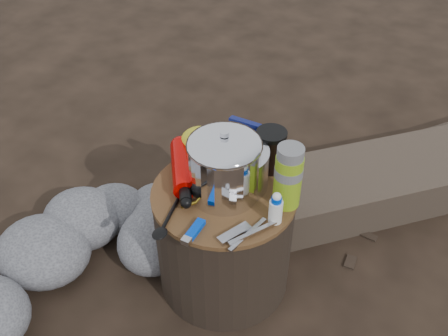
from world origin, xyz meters
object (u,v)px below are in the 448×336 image
at_px(thermos, 288,177).
at_px(log_main, 429,172).
at_px(camping_pot, 224,165).
at_px(stump, 224,238).
at_px(fuel_bottle, 183,168).
at_px(travel_mug, 271,150).

bearing_deg(thermos, log_main, 64.46).
relative_size(log_main, camping_pot, 9.47).
distance_m(stump, fuel_bottle, 0.27).
height_order(camping_pot, fuel_bottle, camping_pot).
relative_size(fuel_bottle, travel_mug, 2.09).
bearing_deg(log_main, stump, -77.69).
bearing_deg(log_main, travel_mug, -80.05).
bearing_deg(stump, fuel_bottle, 176.10).
bearing_deg(camping_pot, stump, -90.30).
bearing_deg(thermos, camping_pot, -167.94).
xyz_separation_m(stump, camping_pot, (0.00, 0.00, 0.30)).
bearing_deg(thermos, fuel_bottle, -174.56).
height_order(stump, fuel_bottle, fuel_bottle).
distance_m(stump, travel_mug, 0.32).
xyz_separation_m(log_main, travel_mug, (-0.45, -0.60, 0.37)).
distance_m(camping_pot, fuel_bottle, 0.16).
distance_m(camping_pot, thermos, 0.18).
bearing_deg(stump, log_main, 55.75).
xyz_separation_m(stump, log_main, (0.52, 0.77, -0.11)).
distance_m(stump, camping_pot, 0.30).
bearing_deg(camping_pot, travel_mug, 65.35).
distance_m(fuel_bottle, thermos, 0.32).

